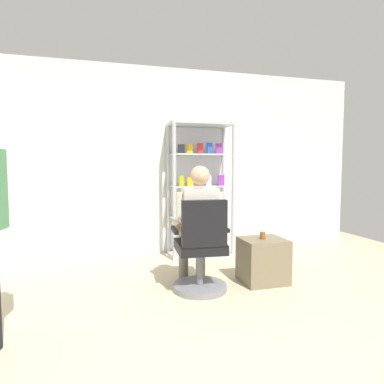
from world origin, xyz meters
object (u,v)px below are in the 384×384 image
(seated_shopkeeper, at_px, (197,220))
(storage_crate, at_px, (263,260))
(tea_glass, at_px, (263,235))
(display_cabinet_main, at_px, (199,188))
(office_chair, at_px, (201,254))

(seated_shopkeeper, distance_m, storage_crate, 0.88)
(seated_shopkeeper, height_order, storage_crate, seated_shopkeeper)
(tea_glass, bearing_deg, storage_crate, 40.85)
(display_cabinet_main, height_order, seated_shopkeeper, display_cabinet_main)
(seated_shopkeeper, bearing_deg, tea_glass, -6.32)
(storage_crate, bearing_deg, tea_glass, -139.15)
(office_chair, bearing_deg, tea_glass, 6.43)
(display_cabinet_main, relative_size, office_chair, 1.98)
(storage_crate, xyz_separation_m, tea_glass, (-0.01, -0.01, 0.28))
(display_cabinet_main, relative_size, tea_glass, 23.50)
(tea_glass, bearing_deg, display_cabinet_main, 103.74)
(display_cabinet_main, height_order, office_chair, display_cabinet_main)
(tea_glass, bearing_deg, office_chair, -173.57)
(display_cabinet_main, height_order, tea_glass, display_cabinet_main)
(seated_shopkeeper, xyz_separation_m, tea_glass, (0.72, -0.08, -0.18))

